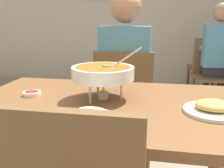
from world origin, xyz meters
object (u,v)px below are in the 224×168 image
(curry_bowl, at_px, (103,73))
(chair_bg_window, at_px, (212,63))
(chair_bg_middle, at_px, (212,70))
(dining_table_main, at_px, (107,123))
(patron_bg_middle, at_px, (218,52))
(appetizer_plate, at_px, (213,108))
(sauce_dish, at_px, (32,93))
(rice_plate, at_px, (90,118))
(diner_main, at_px, (126,70))
(chair_diner_main, at_px, (125,101))

(curry_bowl, relative_size, chair_bg_window, 0.37)
(chair_bg_window, bearing_deg, chair_bg_middle, -101.57)
(dining_table_main, height_order, curry_bowl, curry_bowl)
(chair_bg_window, bearing_deg, curry_bowl, -111.87)
(chair_bg_window, xyz_separation_m, patron_bg_middle, (-0.07, -0.59, 0.24))
(appetizer_plate, xyz_separation_m, chair_bg_middle, (0.45, 2.18, -0.24))
(appetizer_plate, relative_size, sauce_dish, 2.67)
(rice_plate, distance_m, chair_bg_window, 3.10)
(diner_main, xyz_separation_m, rice_plate, (-0.01, -0.98, 0.01))
(chair_diner_main, bearing_deg, rice_plate, -90.75)
(appetizer_plate, distance_m, chair_bg_middle, 2.24)
(appetizer_plate, bearing_deg, patron_bg_middle, 77.11)
(chair_diner_main, xyz_separation_m, chair_bg_window, (1.02, 1.96, 0.00))
(chair_diner_main, bearing_deg, diner_main, 90.00)
(curry_bowl, relative_size, rice_plate, 1.39)
(dining_table_main, bearing_deg, rice_plate, -92.82)
(chair_diner_main, distance_m, patron_bg_middle, 1.68)
(diner_main, distance_m, chair_bg_middle, 1.68)
(appetizer_plate, bearing_deg, sauce_dish, 173.53)
(patron_bg_middle, bearing_deg, sauce_dish, -123.63)
(curry_bowl, bearing_deg, diner_main, 87.90)
(appetizer_plate, bearing_deg, chair_bg_middle, 78.39)
(dining_table_main, xyz_separation_m, rice_plate, (-0.01, -0.25, 0.13))
(rice_plate, relative_size, chair_bg_middle, 0.27)
(appetizer_plate, height_order, chair_bg_window, chair_bg_window)
(curry_bowl, height_order, patron_bg_middle, patron_bg_middle)
(chair_diner_main, relative_size, patron_bg_middle, 0.69)
(curry_bowl, height_order, chair_bg_middle, curry_bowl)
(curry_bowl, bearing_deg, chair_diner_main, 87.79)
(dining_table_main, xyz_separation_m, chair_bg_window, (1.02, 2.66, -0.12))
(rice_plate, relative_size, sauce_dish, 2.67)
(chair_bg_middle, bearing_deg, dining_table_main, -113.32)
(curry_bowl, bearing_deg, rice_plate, -87.54)
(diner_main, bearing_deg, chair_bg_window, 62.04)
(chair_diner_main, bearing_deg, curry_bowl, -92.21)
(curry_bowl, height_order, appetizer_plate, curry_bowl)
(curry_bowl, relative_size, chair_bg_middle, 0.37)
(diner_main, height_order, rice_plate, diner_main)
(chair_diner_main, distance_m, curry_bowl, 0.74)
(diner_main, height_order, appetizer_plate, diner_main)
(sauce_dish, relative_size, chair_bg_middle, 0.10)
(curry_bowl, bearing_deg, chair_bg_window, 68.13)
(appetizer_plate, bearing_deg, diner_main, 120.42)
(appetizer_plate, bearing_deg, curry_bowl, 167.67)
(rice_plate, xyz_separation_m, patron_bg_middle, (0.96, 2.32, -0.01))
(diner_main, xyz_separation_m, chair_bg_window, (1.02, 1.93, -0.24))
(appetizer_plate, xyz_separation_m, sauce_dish, (-0.86, 0.10, -0.01))
(dining_table_main, distance_m, chair_bg_window, 2.85)
(chair_diner_main, height_order, chair_bg_window, same)
(dining_table_main, bearing_deg, patron_bg_middle, 65.28)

